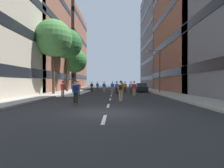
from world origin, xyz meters
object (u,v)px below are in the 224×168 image
Objects in this scene: skater_2 at (117,87)px; skater_12 at (78,88)px; skater_3 at (97,86)px; parked_car_near at (141,88)px; skater_7 at (125,86)px; skater_11 at (75,88)px; street_tree_mid at (53,38)px; skater_8 at (104,86)px; skater_5 at (134,88)px; skater_0 at (63,88)px; skater_6 at (76,91)px; street_tree_far at (75,61)px; streetlamp_right at (157,66)px; skater_9 at (123,86)px; street_tree_near at (67,44)px; skater_1 at (92,86)px; skater_10 at (112,87)px; skater_4 at (131,87)px; skater_13 at (121,90)px.

skater_12 is (-4.47, -2.89, 0.00)m from skater_2.
skater_2 is 14.16m from skater_3.
skater_7 is at bearing -140.08° from parked_car_near.
parked_car_near is 15.56m from skater_11.
skater_7 and skater_11 have the same top height.
street_tree_mid is 10.73m from skater_8.
skater_5 is 6.66m from skater_11.
skater_0 is 7.01m from skater_6.
skater_11 is at bearing -162.50° from skater_5.
street_tree_far reaches higher than skater_6.
street_tree_far reaches higher than streetlamp_right.
skater_2 is at bearing -95.11° from skater_9.
skater_3 and skater_9 have the same top height.
skater_12 is at bearing 52.83° from skater_0.
skater_11 is (4.06, -12.92, -7.20)m from street_tree_near.
street_tree_far is 20.08m from skater_0.
skater_0 is 1.00× the size of skater_6.
skater_1 is at bearing 88.65° from skater_12.
skater_8 is 1.00× the size of skater_12.
skater_1 is at bearing 59.86° from street_tree_mid.
street_tree_mid is 5.55× the size of skater_6.
skater_10 is at bearing 64.47° from skater_12.
skater_1 is 12.55m from skater_5.
skater_0 is 1.00× the size of skater_12.
skater_13 is at bearing -98.94° from skater_4.
skater_1 is 1.00× the size of skater_12.
skater_2 and skater_7 have the same top height.
skater_5 and skater_11 have the same top height.
skater_7 is 12.06m from skater_11.
skater_5 and skater_12 have the same top height.
skater_3 is (0.44, 5.85, -0.03)m from skater_1.
skater_1 and skater_2 have the same top height.
skater_1 is 5.87m from skater_3.
streetlamp_right is at bearing 66.55° from skater_13.
street_tree_near is 6.00× the size of skater_12.
street_tree_far is 17.61m from skater_2.
street_tree_near is 10.41m from skater_3.
skater_5 is at bearing -71.14° from skater_3.
parked_car_near is at bearing 68.95° from skater_6.
skater_2 and skater_12 have the same top height.
skater_3 and skater_7 have the same top height.
skater_12 is (3.98, -17.49, -5.06)m from street_tree_far.
skater_0 is at bearing -168.88° from skater_5.
street_tree_near is 7.14m from street_tree_far.
skater_1 is 18.94m from skater_6.
skater_1 is 10.69m from skater_12.
skater_3 is 9.07m from skater_10.
skater_3 is 1.00× the size of skater_12.
skater_5 is 6.43m from skater_12.
street_tree_near is at bearing -144.40° from skater_9.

